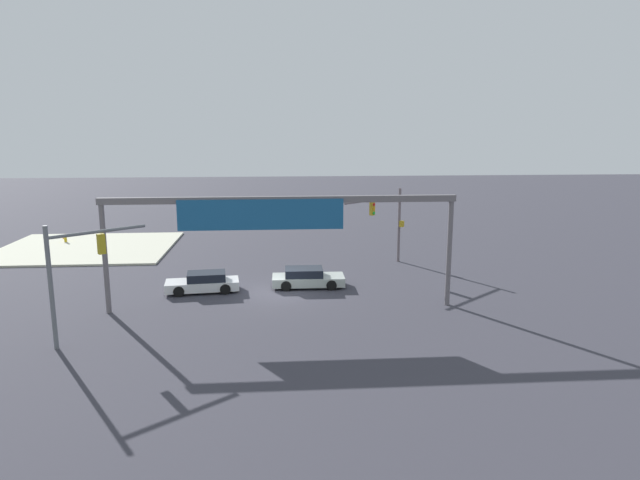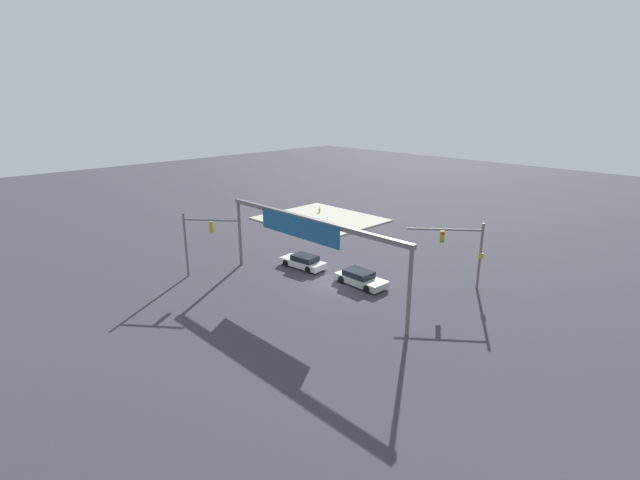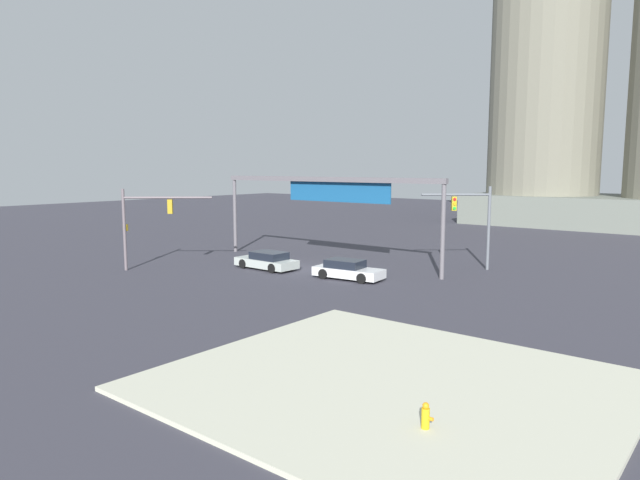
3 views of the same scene
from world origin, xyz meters
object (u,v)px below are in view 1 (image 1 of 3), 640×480
at_px(traffic_signal_opposite_side, 73,265).
at_px(fire_hydrant_on_curb, 65,238).
at_px(sedan_car_approaching, 203,283).
at_px(sedan_car_waiting_far, 307,278).
at_px(traffic_signal_near_corner, 388,215).

relative_size(traffic_signal_opposite_side, fire_hydrant_on_curb, 7.98).
bearing_deg(fire_hydrant_on_curb, traffic_signal_opposite_side, 111.09).
bearing_deg(sedan_car_approaching, fire_hydrant_on_curb, -54.64).
relative_size(sedan_car_approaching, sedan_car_waiting_far, 1.00).
xyz_separation_m(traffic_signal_near_corner, traffic_signal_opposite_side, (17.18, 13.93, 0.08)).
distance_m(sedan_car_approaching, sedan_car_waiting_far, 6.39).
xyz_separation_m(traffic_signal_near_corner, sedan_car_waiting_far, (6.11, 5.38, -3.08)).
height_order(traffic_signal_opposite_side, sedan_car_approaching, traffic_signal_opposite_side).
bearing_deg(traffic_signal_opposite_side, fire_hydrant_on_curb, 71.67).
distance_m(sedan_car_approaching, fire_hydrant_on_curb, 20.75).
bearing_deg(traffic_signal_near_corner, traffic_signal_opposite_side, -1.19).
xyz_separation_m(sedan_car_waiting_far, fire_hydrant_on_curb, (20.12, -14.92, -0.09)).
height_order(traffic_signal_near_corner, sedan_car_waiting_far, traffic_signal_near_corner).
distance_m(traffic_signal_near_corner, sedan_car_waiting_far, 8.71).
bearing_deg(traffic_signal_near_corner, sedan_car_approaching, -14.54).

